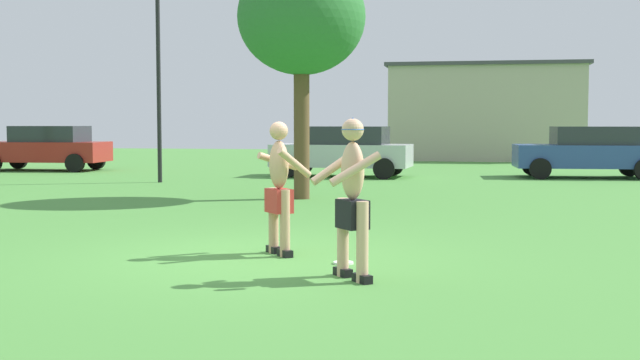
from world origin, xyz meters
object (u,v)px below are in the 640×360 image
at_px(player_in_red, 279,185).
at_px(frisbee, 343,263).
at_px(car_red_near_post, 47,147).
at_px(car_blue_mid_lot, 588,151).
at_px(car_silver_far_end, 343,150).
at_px(tree_behind_players, 301,19).
at_px(player_with_cap, 352,190).
at_px(lamp_post, 158,59).

bearing_deg(player_in_red, frisbee, -29.16).
height_order(frisbee, car_red_near_post, car_red_near_post).
distance_m(car_blue_mid_lot, car_silver_far_end, 7.55).
xyz_separation_m(player_in_red, tree_behind_players, (-1.27, 7.47, 3.07)).
distance_m(player_with_cap, lamp_post, 15.16).
distance_m(car_red_near_post, car_silver_far_end, 10.93).
relative_size(car_blue_mid_lot, tree_behind_players, 0.83).
distance_m(frisbee, car_red_near_post, 21.32).
distance_m(car_silver_far_end, tree_behind_players, 8.06).
bearing_deg(car_silver_far_end, car_red_near_post, 173.24).
bearing_deg(car_silver_far_end, frisbee, -81.16).
bearing_deg(frisbee, player_in_red, 150.84).
bearing_deg(frisbee, player_with_cap, -75.75).
xyz_separation_m(frisbee, lamp_post, (-7.16, 12.06, 3.46)).
bearing_deg(lamp_post, tree_behind_players, -39.34).
xyz_separation_m(car_blue_mid_lot, tree_behind_players, (-7.28, -8.26, 3.15)).
bearing_deg(car_blue_mid_lot, lamp_post, -161.16).
height_order(frisbee, lamp_post, lamp_post).
height_order(frisbee, car_blue_mid_lot, car_blue_mid_lot).
xyz_separation_m(player_with_cap, car_silver_far_end, (-2.63, 16.33, -0.14)).
relative_size(frisbee, car_red_near_post, 0.06).
relative_size(player_in_red, frisbee, 6.98).
relative_size(player_in_red, car_red_near_post, 0.39).
relative_size(lamp_post, tree_behind_players, 1.07).
bearing_deg(player_with_cap, car_blue_mid_lot, 74.18).
bearing_deg(car_red_near_post, car_silver_far_end, -6.76).
xyz_separation_m(car_red_near_post, tree_behind_players, (11.07, -8.70, 3.15)).
bearing_deg(car_silver_far_end, lamp_post, -144.96).
distance_m(car_red_near_post, tree_behind_players, 14.43).
height_order(car_red_near_post, lamp_post, lamp_post).
bearing_deg(player_in_red, lamp_post, 118.41).
xyz_separation_m(frisbee, tree_behind_players, (-2.18, 7.98, 3.97)).
bearing_deg(car_silver_far_end, player_with_cap, -80.85).
bearing_deg(tree_behind_players, player_with_cap, -74.83).
bearing_deg(car_red_near_post, player_in_red, -52.66).
bearing_deg(tree_behind_players, lamp_post, 140.66).
bearing_deg(tree_behind_players, player_in_red, -80.34).
relative_size(player_in_red, car_blue_mid_lot, 0.39).
xyz_separation_m(player_in_red, car_red_near_post, (-12.34, 16.18, -0.08)).
xyz_separation_m(lamp_post, tree_behind_players, (4.98, -4.08, 0.50)).
height_order(player_with_cap, frisbee, player_with_cap).
height_order(player_with_cap, tree_behind_players, tree_behind_players).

